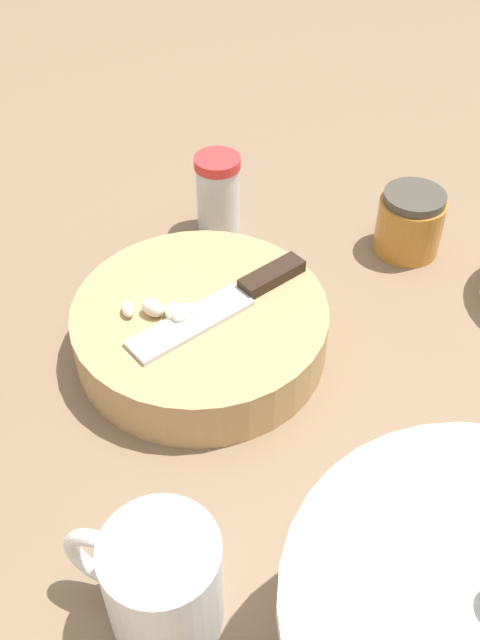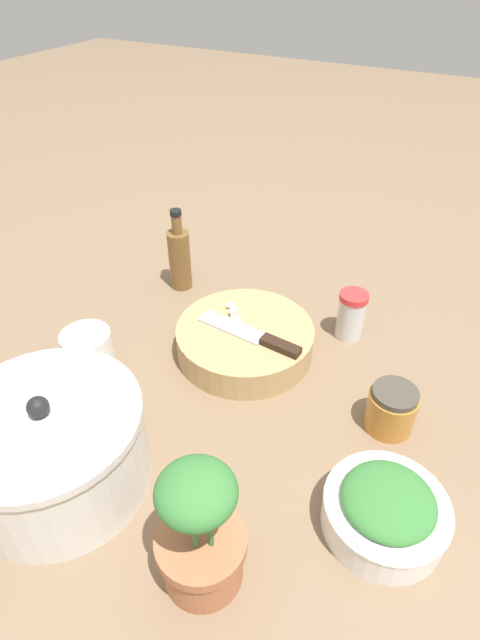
# 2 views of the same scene
# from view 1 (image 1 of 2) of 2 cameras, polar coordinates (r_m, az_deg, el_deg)

# --- Properties ---
(ground_plane) EXTENTS (5.00, 5.00, 0.00)m
(ground_plane) POSITION_cam_1_polar(r_m,az_deg,el_deg) (0.72, 1.62, -2.36)
(ground_plane) COLOR #7F664C
(cutting_board) EXTENTS (0.25, 0.25, 0.05)m
(cutting_board) POSITION_cam_1_polar(r_m,az_deg,el_deg) (0.70, -3.16, -0.71)
(cutting_board) COLOR tan
(cutting_board) RESTS_ON ground_plane
(chef_knife) EXTENTS (0.20, 0.05, 0.01)m
(chef_knife) POSITION_cam_1_polar(r_m,az_deg,el_deg) (0.68, -0.68, 1.69)
(chef_knife) COLOR black
(chef_knife) RESTS_ON cutting_board
(garlic_cloves) EXTENTS (0.06, 0.06, 0.02)m
(garlic_cloves) POSITION_cam_1_polar(r_m,az_deg,el_deg) (0.67, -6.08, 0.80)
(garlic_cloves) COLOR white
(garlic_cloves) RESTS_ON cutting_board
(spice_jar) EXTENTS (0.05, 0.05, 0.10)m
(spice_jar) POSITION_cam_1_polar(r_m,az_deg,el_deg) (0.84, -1.77, 10.08)
(spice_jar) COLOR silver
(spice_jar) RESTS_ON ground_plane
(coffee_mug) EXTENTS (0.08, 0.11, 0.10)m
(coffee_mug) POSITION_cam_1_polar(r_m,az_deg,el_deg) (0.53, -6.44, -20.09)
(coffee_mug) COLOR white
(coffee_mug) RESTS_ON ground_plane
(honey_jar) EXTENTS (0.08, 0.08, 0.08)m
(honey_jar) POSITION_cam_1_polar(r_m,az_deg,el_deg) (0.84, 13.43, 7.60)
(honey_jar) COLOR #BC7A2D
(honey_jar) RESTS_ON ground_plane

